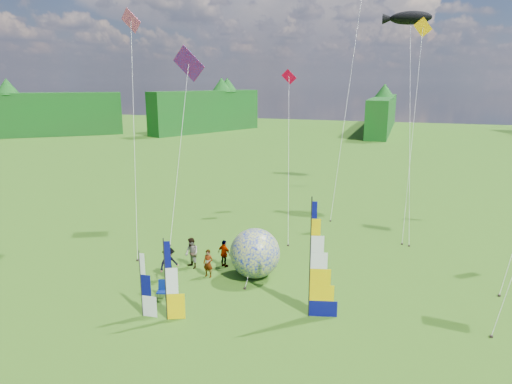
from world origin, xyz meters
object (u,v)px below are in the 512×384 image
(feather_banner_main, at_px, (310,260))
(kite_whale, at_px, (411,106))
(bol_inflatable, at_px, (255,253))
(spectator_b, at_px, (192,253))
(camp_chair, at_px, (162,290))
(side_banner_left, at_px, (165,281))
(spectator_d, at_px, (224,254))
(spectator_a, at_px, (208,263))
(spectator_c, at_px, (169,263))
(side_banner_far, at_px, (141,285))

(feather_banner_main, bearing_deg, kite_whale, 63.88)
(bol_inflatable, height_order, spectator_b, bol_inflatable)
(bol_inflatable, xyz_separation_m, camp_chair, (-3.52, -4.03, -0.91))
(side_banner_left, height_order, spectator_d, side_banner_left)
(spectator_a, relative_size, spectator_c, 0.86)
(side_banner_far, height_order, spectator_c, side_banner_far)
(feather_banner_main, height_order, spectator_a, feather_banner_main)
(spectator_c, xyz_separation_m, kite_whale, (11.92, 15.99, 7.87))
(feather_banner_main, relative_size, camp_chair, 5.83)
(camp_chair, bearing_deg, spectator_b, 81.14)
(bol_inflatable, bearing_deg, side_banner_left, -111.96)
(feather_banner_main, bearing_deg, spectator_b, 142.26)
(feather_banner_main, distance_m, bol_inflatable, 5.24)
(side_banner_far, relative_size, spectator_b, 1.72)
(spectator_a, relative_size, spectator_b, 0.88)
(camp_chair, bearing_deg, bol_inflatable, 34.89)
(spectator_a, bearing_deg, bol_inflatable, 23.55)
(spectator_a, distance_m, spectator_d, 1.62)
(feather_banner_main, distance_m, spectator_b, 8.57)
(kite_whale, bearing_deg, spectator_c, -135.96)
(side_banner_left, xyz_separation_m, kite_whale, (9.87, 19.91, 6.89))
(side_banner_far, relative_size, spectator_c, 1.68)
(bol_inflatable, bearing_deg, kite_whale, 61.94)
(feather_banner_main, xyz_separation_m, spectator_d, (-5.91, 4.11, -1.95))
(side_banner_left, xyz_separation_m, spectator_d, (0.17, 6.48, -1.08))
(spectator_b, bearing_deg, spectator_d, 55.82)
(feather_banner_main, height_order, bol_inflatable, feather_banner_main)
(spectator_d, bearing_deg, spectator_b, 44.99)
(spectator_c, bearing_deg, kite_whale, -13.64)
(side_banner_far, bearing_deg, feather_banner_main, 14.22)
(spectator_a, height_order, camp_chair, spectator_a)
(spectator_b, xyz_separation_m, spectator_c, (-0.48, -1.82, 0.02))
(feather_banner_main, relative_size, bol_inflatable, 1.99)
(camp_chair, xyz_separation_m, kite_whale, (11.08, 18.20, 8.32))
(camp_chair, bearing_deg, spectator_a, 57.55)
(side_banner_far, xyz_separation_m, spectator_d, (1.42, 6.53, -0.73))
(side_banner_far, distance_m, kite_whale, 23.97)
(spectator_b, xyz_separation_m, camp_chair, (0.36, -4.04, -0.43))
(side_banner_left, bearing_deg, feather_banner_main, -1.69)
(side_banner_far, bearing_deg, spectator_a, 73.33)
(spectator_d, bearing_deg, spectator_a, 100.85)
(feather_banner_main, height_order, kite_whale, kite_whale)
(side_banner_far, bearing_deg, bol_inflatable, 54.33)
(side_banner_far, xyz_separation_m, spectator_b, (-0.32, 5.80, -0.65))
(side_banner_far, height_order, spectator_d, side_banner_far)
(side_banner_left, bearing_deg, kite_whale, 40.65)
(spectator_c, bearing_deg, spectator_a, -39.87)
(side_banner_far, height_order, bol_inflatable, side_banner_far)
(bol_inflatable, relative_size, spectator_b, 1.53)
(side_banner_left, distance_m, spectator_b, 6.04)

